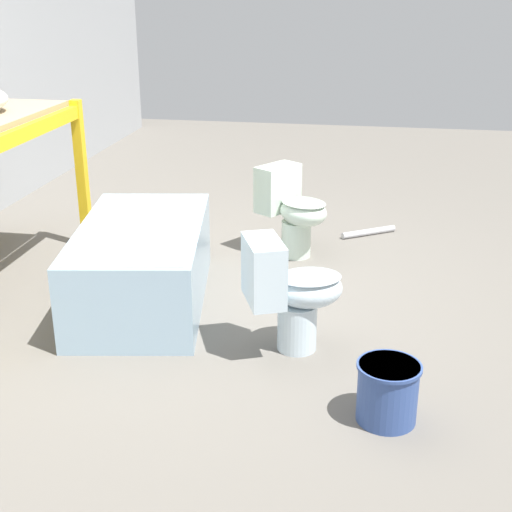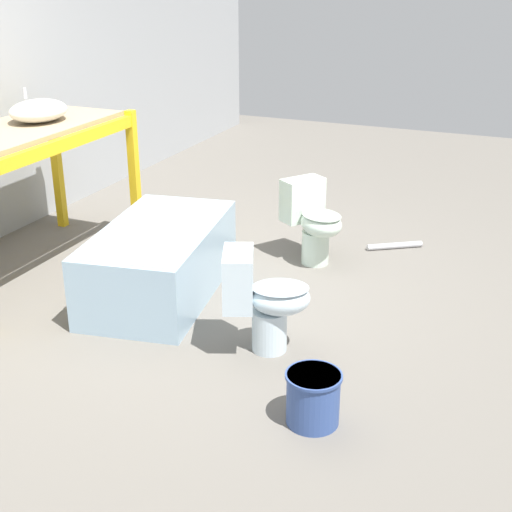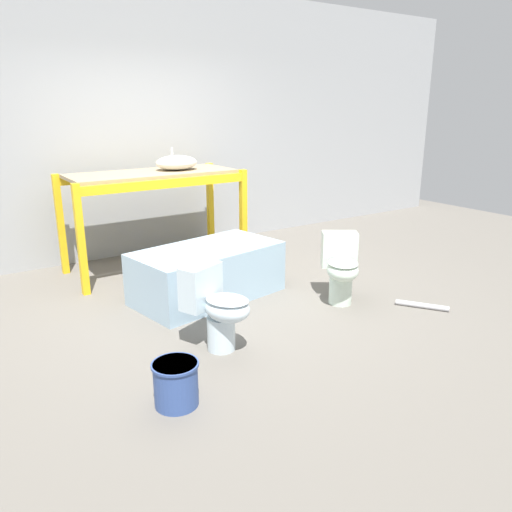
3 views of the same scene
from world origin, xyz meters
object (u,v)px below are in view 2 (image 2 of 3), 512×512
object	(u,v)px
sink_basin	(38,111)
bathtub_main	(160,256)
toilet_near	(263,298)
toilet_far	(313,220)
bucket_white	(313,397)

from	to	relation	value
sink_basin	bathtub_main	size ratio (longest dim) A/B	0.31
toilet_near	toilet_far	size ratio (longest dim) A/B	1.00
toilet_near	bucket_white	size ratio (longest dim) A/B	2.19
sink_basin	bucket_white	bearing A→B (deg)	-116.21
toilet_near	toilet_far	world-z (taller)	same
sink_basin	bucket_white	xyz separation A→B (m)	(-1.31, -2.65, -1.04)
sink_basin	toilet_far	bearing A→B (deg)	-69.41
toilet_far	bucket_white	bearing A→B (deg)	-126.55
bathtub_main	bucket_white	world-z (taller)	bathtub_main
bathtub_main	toilet_near	world-z (taller)	toilet_near
toilet_near	sink_basin	bearing A→B (deg)	49.12
bathtub_main	bucket_white	distance (m)	1.85
sink_basin	toilet_far	distance (m)	2.25
bucket_white	sink_basin	bearing A→B (deg)	63.79
sink_basin	toilet_far	world-z (taller)	sink_basin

